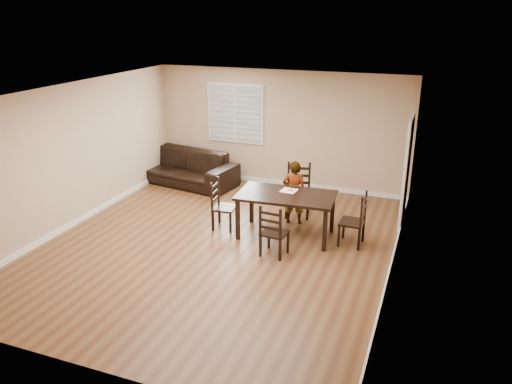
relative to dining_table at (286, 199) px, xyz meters
The scene contains 11 objects.
ground 1.48m from the dining_table, 141.35° to the right, with size 7.00×7.00×0.00m, color brown.
room 1.58m from the dining_table, 147.14° to the right, with size 6.04×7.04×2.72m.
dining_table is the anchor object (origin of this frame).
chair_near 1.14m from the dining_table, 94.43° to the left, with size 0.57×0.55×1.08m.
chair_far 0.96m from the dining_table, 87.76° to the right, with size 0.46×0.43×0.93m.
chair_left 1.35m from the dining_table, behind, with size 0.44×0.47×0.96m.
chair_right 1.35m from the dining_table, ahead, with size 0.42×0.45×0.98m.
child 0.64m from the dining_table, 93.39° to the left, with size 0.46×0.30×1.26m, color gray.
napkin 0.22m from the dining_table, 93.39° to the left, with size 0.28×0.28×0.00m, color beige.
donut 0.23m from the dining_table, 87.05° to the left, with size 0.10×0.10×0.04m.
sofa 3.84m from the dining_table, 148.32° to the left, with size 2.71×1.06×0.79m, color black.
Camera 1 is at (3.47, -7.28, 3.96)m, focal length 35.00 mm.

